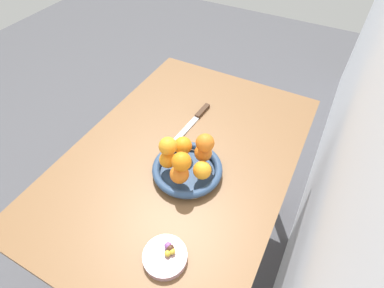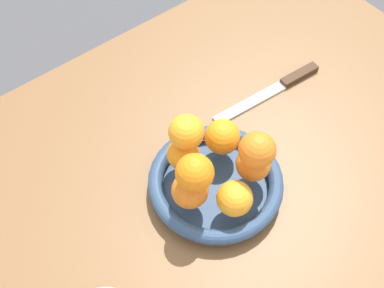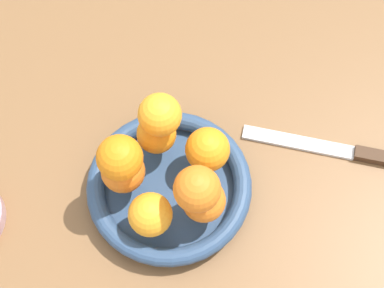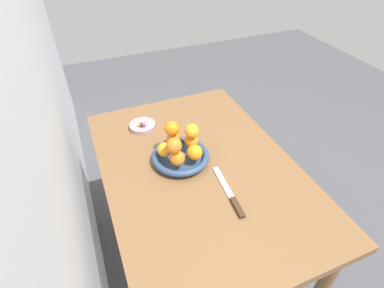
% 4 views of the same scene
% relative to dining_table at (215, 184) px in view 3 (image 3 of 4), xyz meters
% --- Properties ---
extents(ground_plane, '(6.00, 6.00, 0.00)m').
position_rel_dining_table_xyz_m(ground_plane, '(0.00, 0.00, -0.65)').
color(ground_plane, '#4C4C51').
extents(dining_table, '(1.10, 0.76, 0.74)m').
position_rel_dining_table_xyz_m(dining_table, '(0.00, 0.00, 0.00)').
color(dining_table, brown).
rests_on(dining_table, ground_plane).
extents(fruit_bowl, '(0.24, 0.24, 0.04)m').
position_rel_dining_table_xyz_m(fruit_bowl, '(0.06, 0.06, 0.11)').
color(fruit_bowl, navy).
rests_on(fruit_bowl, dining_table).
extents(orange_0, '(0.06, 0.06, 0.06)m').
position_rel_dining_table_xyz_m(orange_0, '(0.12, 0.06, 0.16)').
color(orange_0, orange).
rests_on(orange_0, fruit_bowl).
extents(orange_1, '(0.06, 0.06, 0.06)m').
position_rel_dining_table_xyz_m(orange_1, '(0.08, 0.12, 0.16)').
color(orange_1, orange).
rests_on(orange_1, fruit_bowl).
extents(orange_2, '(0.06, 0.06, 0.06)m').
position_rel_dining_table_xyz_m(orange_2, '(0.01, 0.09, 0.16)').
color(orange_2, orange).
rests_on(orange_2, fruit_bowl).
extents(orange_3, '(0.06, 0.06, 0.06)m').
position_rel_dining_table_xyz_m(orange_3, '(0.01, 0.02, 0.16)').
color(orange_3, orange).
rests_on(orange_3, fruit_bowl).
extents(orange_4, '(0.06, 0.06, 0.06)m').
position_rel_dining_table_xyz_m(orange_4, '(0.09, -0.00, 0.16)').
color(orange_4, orange).
rests_on(orange_4, fruit_bowl).
extents(orange_5, '(0.06, 0.06, 0.06)m').
position_rel_dining_table_xyz_m(orange_5, '(0.12, 0.07, 0.22)').
color(orange_5, orange).
rests_on(orange_5, orange_0).
extents(orange_6, '(0.06, 0.06, 0.06)m').
position_rel_dining_table_xyz_m(orange_6, '(0.08, 0.00, 0.21)').
color(orange_6, orange).
rests_on(orange_6, orange_4).
extents(orange_7, '(0.06, 0.06, 0.06)m').
position_rel_dining_table_xyz_m(orange_7, '(0.02, 0.10, 0.22)').
color(orange_7, orange).
rests_on(orange_7, orange_2).
extents(knife, '(0.26, 0.04, 0.01)m').
position_rel_dining_table_xyz_m(knife, '(-0.19, -0.04, 0.09)').
color(knife, '#3F2819').
rests_on(knife, dining_table).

